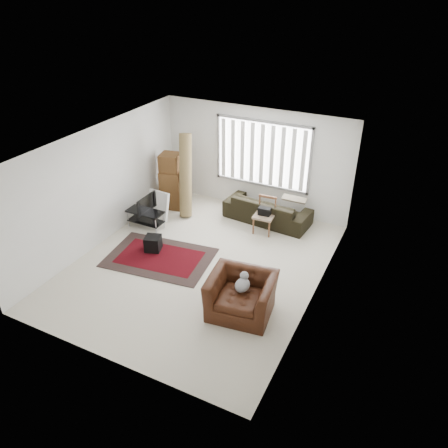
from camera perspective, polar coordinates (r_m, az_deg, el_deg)
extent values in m
plane|color=beige|center=(9.50, -3.23, -5.29)|extent=(6.00, 6.00, 0.00)
cube|color=white|center=(8.24, -3.76, 10.22)|extent=(5.00, 6.00, 0.02)
cube|color=white|center=(11.25, 4.12, 8.37)|extent=(5.00, 0.02, 2.70)
cube|color=white|center=(6.79, -16.15, -8.90)|extent=(5.00, 0.02, 2.70)
cube|color=white|center=(10.15, -15.90, 4.80)|extent=(0.02, 6.00, 2.70)
cube|color=white|center=(8.00, 12.34, -1.87)|extent=(0.02, 6.00, 2.70)
cube|color=white|center=(11.09, 5.09, 9.12)|extent=(2.40, 0.01, 1.60)
cube|color=gray|center=(11.07, 5.05, 9.09)|extent=(2.52, 0.06, 1.72)
cube|color=white|center=(11.03, 4.97, 9.02)|extent=(2.40, 0.02, 1.55)
cube|color=black|center=(9.79, -8.41, -4.35)|extent=(2.44, 1.78, 0.02)
cube|color=#48060D|center=(9.78, -8.41, -4.30)|extent=(1.91, 1.26, 0.00)
cube|color=black|center=(10.78, -10.27, 1.59)|extent=(0.91, 0.41, 0.04)
cube|color=black|center=(10.90, -10.15, 0.41)|extent=(0.87, 0.38, 0.03)
cylinder|color=#B2B2B7|center=(10.99, -12.43, 0.68)|extent=(0.03, 0.03, 0.46)
cylinder|color=#B2B2B7|center=(10.54, -8.89, -0.28)|extent=(0.03, 0.03, 0.46)
cylinder|color=#B2B2B7|center=(11.22, -11.36, 1.46)|extent=(0.03, 0.03, 0.46)
cylinder|color=#B2B2B7|center=(10.79, -7.87, 0.55)|extent=(0.03, 0.03, 0.46)
imported|color=black|center=(10.67, -10.38, 2.67)|extent=(0.10, 0.74, 0.42)
cube|color=black|center=(9.97, -9.25, -2.49)|extent=(0.43, 0.43, 0.34)
cube|color=brown|center=(11.78, -6.71, 3.54)|extent=(0.70, 0.66, 0.55)
cube|color=brown|center=(11.53, -6.86, 5.77)|extent=(0.64, 0.59, 0.49)
cube|color=brown|center=(11.40, -7.03, 8.03)|extent=(0.58, 0.58, 0.44)
cube|color=silver|center=(11.16, -8.58, 2.41)|extent=(0.60, 0.31, 0.74)
cylinder|color=olive|center=(11.08, -5.04, 6.33)|extent=(0.59, 0.86, 2.10)
imported|color=black|center=(10.97, 5.72, 2.35)|extent=(2.24, 1.12, 0.83)
cube|color=#887059|center=(10.47, 5.28, 1.08)|extent=(0.49, 0.49, 0.05)
cylinder|color=brown|center=(10.47, 3.84, -0.24)|extent=(0.04, 0.04, 0.44)
cylinder|color=brown|center=(10.36, 5.91, -0.68)|extent=(0.04, 0.04, 0.44)
cylinder|color=brown|center=(10.80, 4.56, 0.73)|extent=(0.04, 0.04, 0.44)
cylinder|color=brown|center=(10.70, 6.57, 0.32)|extent=(0.04, 0.04, 0.44)
cube|color=brown|center=(10.46, 5.75, 3.55)|extent=(0.45, 0.06, 0.06)
cube|color=brown|center=(10.60, 4.68, 2.83)|extent=(0.04, 0.04, 0.44)
cube|color=brown|center=(10.50, 6.72, 2.43)|extent=(0.04, 0.04, 0.44)
cube|color=black|center=(10.41, 5.31, 1.66)|extent=(0.30, 0.18, 0.19)
imported|color=#3A190C|center=(8.02, 2.29, -8.95)|extent=(1.31, 1.18, 0.88)
ellipsoid|color=#59595B|center=(7.94, 2.31, -8.22)|extent=(0.28, 0.34, 0.22)
sphere|color=#59595B|center=(7.99, 2.67, -6.77)|extent=(0.16, 0.16, 0.16)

